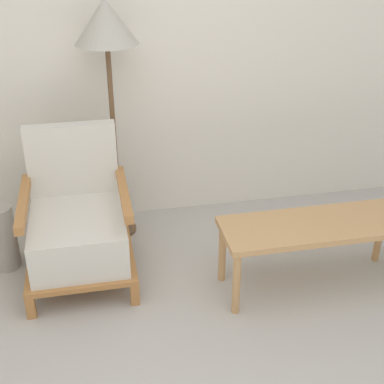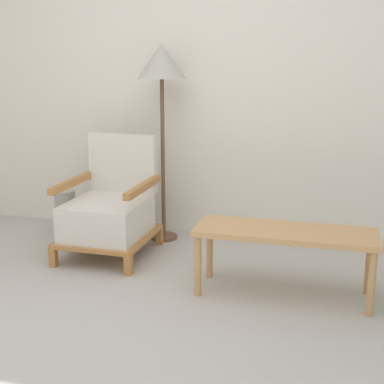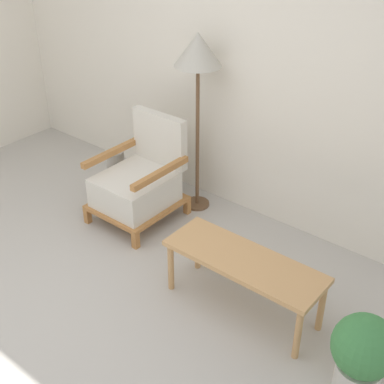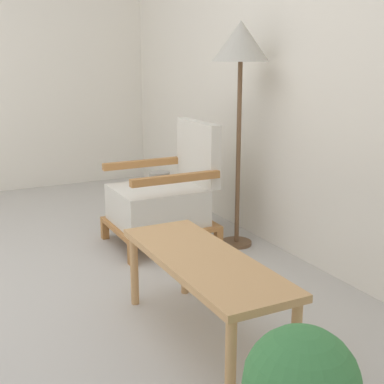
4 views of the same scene
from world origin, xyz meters
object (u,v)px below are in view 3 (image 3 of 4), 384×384
(coffee_table, at_px, (244,265))
(potted_plant, at_px, (363,353))
(armchair, at_px, (139,182))
(floor_lamp, at_px, (198,58))
(vase, at_px, (116,171))

(coffee_table, relative_size, potted_plant, 2.08)
(armchair, relative_size, coffee_table, 0.79)
(armchair, xyz_separation_m, potted_plant, (2.23, -0.53, -0.05))
(floor_lamp, xyz_separation_m, potted_plant, (1.96, -0.97, -1.06))
(armchair, xyz_separation_m, coffee_table, (1.33, -0.39, 0.03))
(armchair, bearing_deg, floor_lamp, 58.81)
(coffee_table, height_order, potted_plant, potted_plant)
(armchair, relative_size, vase, 2.07)
(coffee_table, bearing_deg, floor_lamp, 141.62)
(vase, bearing_deg, floor_lamp, 21.03)
(armchair, height_order, vase, armchair)
(coffee_table, bearing_deg, vase, 162.69)
(armchair, relative_size, potted_plant, 1.65)
(coffee_table, relative_size, vase, 2.61)
(armchair, height_order, potted_plant, armchair)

